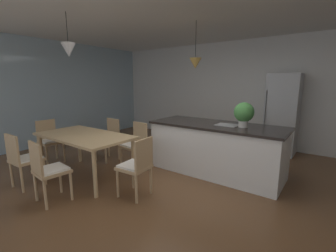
{
  "coord_description": "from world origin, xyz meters",
  "views": [
    {
      "loc": [
        2.0,
        -2.83,
        1.62
      ],
      "look_at": [
        -0.21,
        0.16,
        0.92
      ],
      "focal_mm": 24.44,
      "sensor_mm": 36.0,
      "label": 1
    }
  ],
  "objects": [
    {
      "name": "chair_far_left",
      "position": [
        -1.81,
        0.21,
        0.47
      ],
      "size": [
        0.41,
        0.41,
        0.87
      ],
      "color": "tan",
      "rests_on": "ground_plane"
    },
    {
      "name": "chair_kitchen_end",
      "position": [
        -0.19,
        -0.62,
        0.47
      ],
      "size": [
        0.43,
        0.43,
        0.87
      ],
      "color": "tan",
      "rests_on": "ground_plane"
    },
    {
      "name": "chair_far_right",
      "position": [
        -1.03,
        0.21,
        0.47
      ],
      "size": [
        0.43,
        0.43,
        0.87
      ],
      "color": "tan",
      "rests_on": "ground_plane"
    },
    {
      "name": "dining_table",
      "position": [
        -1.42,
        -0.62,
        0.68
      ],
      "size": [
        1.73,
        0.92,
        0.75
      ],
      "color": "tan",
      "rests_on": "ground_plane"
    },
    {
      "name": "pendant_over_table",
      "position": [
        -1.51,
        -0.73,
        2.14
      ],
      "size": [
        0.23,
        0.23,
        0.67
      ],
      "color": "black"
    },
    {
      "name": "ceiling_slab",
      "position": [
        0.0,
        0.0,
        2.76
      ],
      "size": [
        10.0,
        8.4,
        0.12
      ],
      "primitive_type": "cube",
      "color": "silver"
    },
    {
      "name": "wall_back_kitchen",
      "position": [
        0.0,
        3.26,
        1.35
      ],
      "size": [
        10.0,
        0.12,
        2.7
      ],
      "primitive_type": "cube",
      "color": "silver",
      "rests_on": "ground_plane"
    },
    {
      "name": "kitchen_island",
      "position": [
        0.32,
        0.89,
        0.46
      ],
      "size": [
        2.36,
        0.95,
        0.91
      ],
      "color": "white",
      "rests_on": "ground_plane"
    },
    {
      "name": "ground_plane",
      "position": [
        0.0,
        0.0,
        -0.02
      ],
      "size": [
        10.0,
        8.4,
        0.04
      ],
      "primitive_type": "cube",
      "color": "brown"
    },
    {
      "name": "refrigerator",
      "position": [
        1.03,
        2.86,
        0.91
      ],
      "size": [
        0.65,
        0.67,
        1.82
      ],
      "color": "#B2B5B7",
      "rests_on": "ground_plane"
    },
    {
      "name": "window_wall_left_glazing",
      "position": [
        -4.06,
        0.0,
        1.35
      ],
      "size": [
        0.06,
        8.4,
        2.7
      ],
      "primitive_type": "cube",
      "color": "#9EB7C6",
      "rests_on": "ground_plane"
    },
    {
      "name": "chair_near_left",
      "position": [
        -1.81,
        -1.45,
        0.47
      ],
      "size": [
        0.42,
        0.42,
        0.87
      ],
      "color": "tan",
      "rests_on": "ground_plane"
    },
    {
      "name": "chair_near_right",
      "position": [
        -1.04,
        -1.45,
        0.47
      ],
      "size": [
        0.44,
        0.44,
        0.87
      ],
      "color": "tan",
      "rests_on": "ground_plane"
    },
    {
      "name": "chair_window_end",
      "position": [
        -2.66,
        -0.62,
        0.47
      ],
      "size": [
        0.42,
        0.42,
        0.87
      ],
      "color": "tan",
      "rests_on": "ground_plane"
    },
    {
      "name": "potted_plant_on_island",
      "position": [
        0.8,
        0.89,
        1.14
      ],
      "size": [
        0.32,
        0.32,
        0.41
      ],
      "color": "beige",
      "rests_on": "kitchen_island"
    },
    {
      "name": "pendant_over_island_main",
      "position": [
        -0.14,
        0.89,
        1.97
      ],
      "size": [
        0.22,
        0.22,
        0.83
      ],
      "color": "black"
    }
  ]
}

